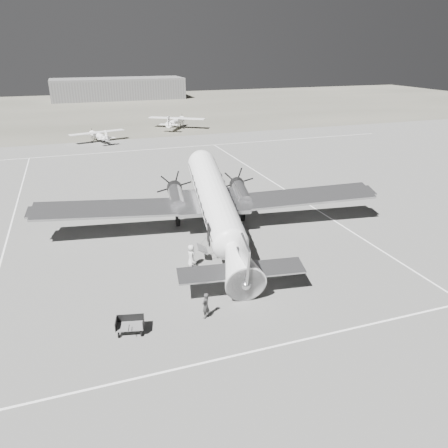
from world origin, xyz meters
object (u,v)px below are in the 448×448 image
Objects in this scene: hangar_main at (118,89)px; baggage_cart_far at (130,326)px; baggage_cart_near at (195,275)px; ground_crew at (206,305)px; ramp_agent at (195,270)px; light_plane_left at (99,137)px; light_plane_right at (176,123)px; dc3_airliner at (216,207)px; passenger at (191,256)px.

hangar_main is 24.32× the size of baggage_cart_far.
baggage_cart_near is 4.83m from ground_crew.
baggage_cart_far is 1.16× the size of ramp_agent.
light_plane_left is at bearing -99.48° from hangar_main.
ground_crew is at bearing -69.81° from light_plane_right.
ramp_agent is at bearing -103.89° from light_plane_left.
ramp_agent is at bearing -112.71° from dc3_airliner.
passenger is (5.70, 7.03, 0.43)m from baggage_cart_far.
baggage_cart_near is (-3.81, -6.58, -2.64)m from dc3_airliner.
ground_crew is (-9.82, -129.92, -2.43)m from hangar_main.
ramp_agent is at bearing 55.45° from baggage_cart_far.
dc3_airliner is 2.63× the size of light_plane_right.
baggage_cart_far is at bearing 147.10° from ramp_agent.
hangar_main is at bearing 10.16° from ramp_agent.
light_plane_right is at bearing 88.04° from dc3_airliner.
ground_crew reaches higher than baggage_cart_near.
hangar_main is 125.52m from baggage_cart_near.
ramp_agent is (-13.75, -63.21, -0.52)m from light_plane_right.
light_plane_left is at bearing 67.71° from baggage_cart_near.
baggage_cart_near is 0.39m from ramp_agent.
ramp_agent is 2.05m from passenger.
baggage_cart_far is at bearing -39.21° from ground_crew.
light_plane_left is 5.76× the size of baggage_cart_far.
ramp_agent is at bearing -94.18° from hangar_main.
ground_crew is 7.06m from passenger.
hangar_main reaches higher than ground_crew.
baggage_cart_far is 0.94× the size of passenger.
ground_crew is (2.05, -58.86, -0.16)m from light_plane_left.
dc3_airliner is at bearing 63.74° from baggage_cart_far.
light_plane_left is at bearing 100.08° from baggage_cart_far.
hangar_main is at bearing 9.33° from passenger.
ramp_agent is 0.82× the size of passenger.
baggage_cart_far is at bearing -163.43° from baggage_cart_near.
light_plane_left is 58.89m from ground_crew.
baggage_cart_far is 4.74m from ground_crew.
light_plane_right is (9.96, 56.83, -1.79)m from dc3_airliner.
light_plane_left reaches higher than passenger.
baggage_cart_far is at bearing -120.96° from dc3_airliner.
baggage_cart_far is at bearing 154.41° from passenger.
light_plane_right is 6.97× the size of ground_crew.
passenger reaches higher than baggage_cart_near.
baggage_cart_near is 0.80× the size of passenger.
light_plane_left is 53.96m from ramp_agent.
light_plane_left reaches higher than baggage_cart_near.
baggage_cart_near is at bearing -112.11° from dc3_airliner.
ramp_agent is (-9.12, -124.95, -2.55)m from hangar_main.
hangar_main is at bearing 60.65° from baggage_cart_near.
passenger is (0.98, 6.99, 0.04)m from ground_crew.
light_plane_left is (-6.53, 47.51, -2.02)m from dc3_airliner.
light_plane_right reaches higher than ground_crew.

